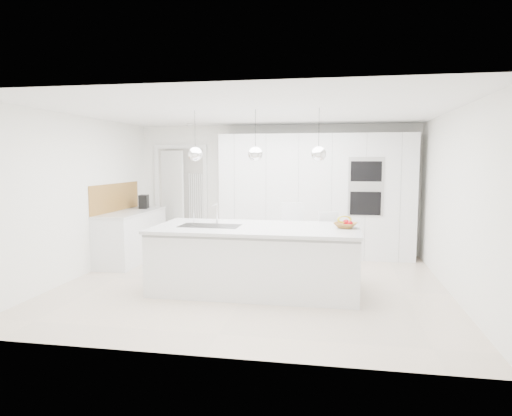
% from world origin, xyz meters
% --- Properties ---
extents(floor, '(5.50, 5.50, 0.00)m').
position_xyz_m(floor, '(0.00, 0.00, 0.00)').
color(floor, beige).
rests_on(floor, ground).
extents(wall_back, '(5.50, 0.00, 5.50)m').
position_xyz_m(wall_back, '(0.00, 2.50, 1.25)').
color(wall_back, white).
rests_on(wall_back, ground).
extents(wall_left, '(0.00, 5.00, 5.00)m').
position_xyz_m(wall_left, '(-2.75, 0.00, 1.25)').
color(wall_left, white).
rests_on(wall_left, ground).
extents(ceiling, '(5.50, 5.50, 0.00)m').
position_xyz_m(ceiling, '(0.00, 0.00, 2.50)').
color(ceiling, white).
rests_on(ceiling, wall_back).
extents(tall_cabinets, '(3.60, 0.60, 2.30)m').
position_xyz_m(tall_cabinets, '(0.80, 2.20, 1.15)').
color(tall_cabinets, white).
rests_on(tall_cabinets, floor).
extents(oven_stack, '(0.62, 0.04, 1.05)m').
position_xyz_m(oven_stack, '(1.70, 1.89, 1.35)').
color(oven_stack, '#A5A5A8').
rests_on(oven_stack, tall_cabinets).
extents(doorway_frame, '(1.11, 0.08, 2.13)m').
position_xyz_m(doorway_frame, '(-1.95, 2.47, 1.02)').
color(doorway_frame, white).
rests_on(doorway_frame, floor).
extents(hallway_door, '(0.76, 0.38, 2.00)m').
position_xyz_m(hallway_door, '(-2.20, 2.42, 1.00)').
color(hallway_door, white).
rests_on(hallway_door, floor).
extents(radiator, '(0.32, 0.04, 1.40)m').
position_xyz_m(radiator, '(-1.63, 2.46, 0.85)').
color(radiator, white).
rests_on(radiator, floor).
extents(left_base_cabinets, '(0.60, 1.80, 0.86)m').
position_xyz_m(left_base_cabinets, '(-2.45, 1.20, 0.43)').
color(left_base_cabinets, white).
rests_on(left_base_cabinets, floor).
extents(left_worktop, '(0.62, 1.82, 0.04)m').
position_xyz_m(left_worktop, '(-2.45, 1.20, 0.88)').
color(left_worktop, silver).
rests_on(left_worktop, left_base_cabinets).
extents(oak_backsplash, '(0.02, 1.80, 0.50)m').
position_xyz_m(oak_backsplash, '(-2.74, 1.20, 1.15)').
color(oak_backsplash, '#A77838').
rests_on(oak_backsplash, wall_left).
extents(island_base, '(2.80, 1.20, 0.86)m').
position_xyz_m(island_base, '(0.10, -0.30, 0.43)').
color(island_base, white).
rests_on(island_base, floor).
extents(island_worktop, '(2.84, 1.40, 0.04)m').
position_xyz_m(island_worktop, '(0.10, -0.25, 0.88)').
color(island_worktop, silver).
rests_on(island_worktop, island_base).
extents(island_sink, '(0.84, 0.44, 0.18)m').
position_xyz_m(island_sink, '(-0.55, -0.30, 0.82)').
color(island_sink, '#3F3F42').
rests_on(island_sink, island_worktop).
extents(island_tap, '(0.02, 0.02, 0.30)m').
position_xyz_m(island_tap, '(-0.50, -0.10, 1.05)').
color(island_tap, white).
rests_on(island_tap, island_worktop).
extents(pendant_left, '(0.20, 0.20, 0.20)m').
position_xyz_m(pendant_left, '(-0.75, -0.30, 1.90)').
color(pendant_left, white).
rests_on(pendant_left, ceiling).
extents(pendant_mid, '(0.20, 0.20, 0.20)m').
position_xyz_m(pendant_mid, '(0.10, -0.30, 1.90)').
color(pendant_mid, white).
rests_on(pendant_mid, ceiling).
extents(pendant_right, '(0.20, 0.20, 0.20)m').
position_xyz_m(pendant_right, '(0.95, -0.30, 1.90)').
color(pendant_right, white).
rests_on(pendant_right, ceiling).
extents(fruit_bowl, '(0.39, 0.39, 0.07)m').
position_xyz_m(fruit_bowl, '(1.32, -0.18, 0.94)').
color(fruit_bowl, '#A77838').
rests_on(fruit_bowl, island_worktop).
extents(espresso_machine, '(0.20, 0.27, 0.26)m').
position_xyz_m(espresso_machine, '(-2.43, 1.72, 1.03)').
color(espresso_machine, black).
rests_on(espresso_machine, left_worktop).
extents(bar_stool_left, '(0.48, 0.59, 1.14)m').
position_xyz_m(bar_stool_left, '(0.50, 0.64, 0.57)').
color(bar_stool_left, white).
rests_on(bar_stool_left, floor).
extents(bar_stool_right, '(0.49, 0.56, 1.02)m').
position_xyz_m(bar_stool_right, '(1.07, 0.49, 0.51)').
color(bar_stool_right, white).
rests_on(bar_stool_right, floor).
extents(apple_a, '(0.07, 0.07, 0.07)m').
position_xyz_m(apple_a, '(1.38, -0.19, 0.97)').
color(apple_a, '#B20913').
rests_on(apple_a, fruit_bowl).
extents(apple_b, '(0.09, 0.09, 0.09)m').
position_xyz_m(apple_b, '(1.33, -0.15, 0.97)').
color(apple_b, '#B20913').
rests_on(apple_b, fruit_bowl).
extents(banana_bunch, '(0.23, 0.17, 0.21)m').
position_xyz_m(banana_bunch, '(1.31, -0.16, 1.01)').
color(banana_bunch, gold).
rests_on(banana_bunch, fruit_bowl).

